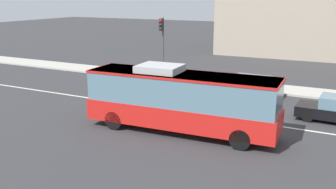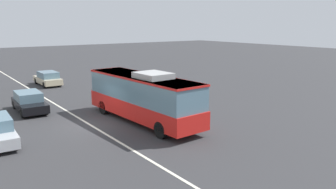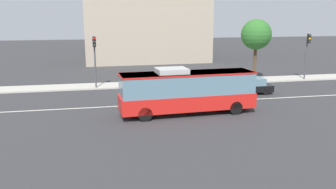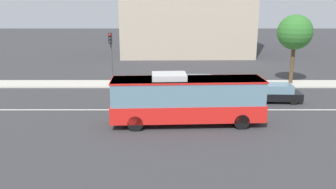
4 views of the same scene
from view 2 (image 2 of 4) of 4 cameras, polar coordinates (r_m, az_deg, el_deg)
ground_plane at (r=22.59m, az=-13.14°, el=-4.99°), size 160.00×160.00×0.00m
lane_centre_line at (r=22.59m, az=-13.14°, el=-4.98°), size 76.00×0.16×0.01m
transit_bus at (r=22.25m, az=-4.29°, el=-0.15°), size 10.11×3.00×3.46m
sedan_black at (r=27.16m, az=-22.46°, el=-1.16°), size 4.56×1.96×1.46m
sedan_beige at (r=38.04m, az=-19.69°, el=2.58°), size 4.51×1.85×1.46m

